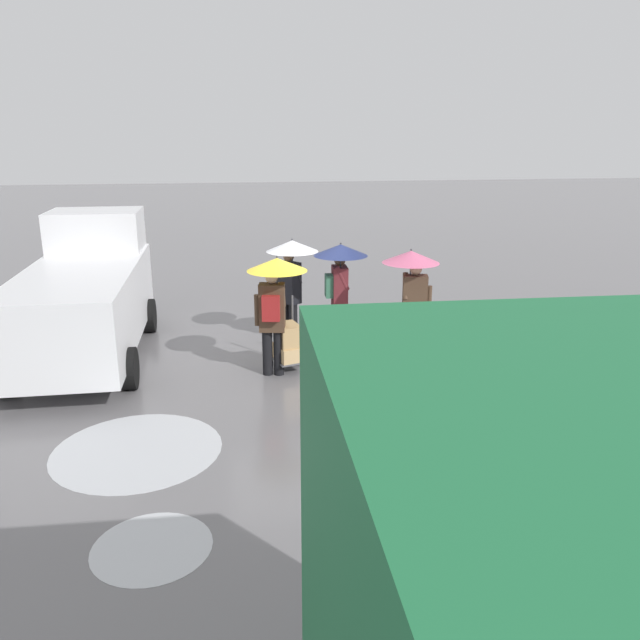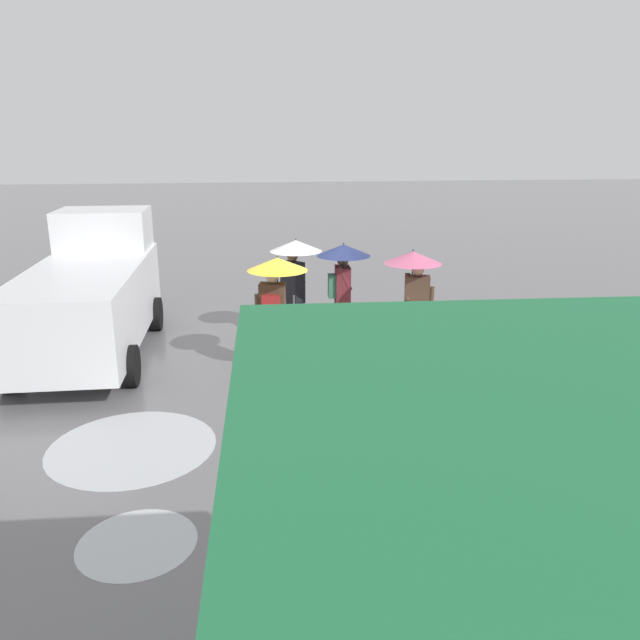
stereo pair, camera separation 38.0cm
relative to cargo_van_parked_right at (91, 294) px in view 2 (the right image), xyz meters
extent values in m
plane|color=slate|center=(-3.83, 1.18, -1.18)|extent=(90.00, 90.00, 0.00)
cylinder|color=silver|center=(-1.75, 6.33, -1.18)|extent=(1.26, 1.26, 0.01)
cylinder|color=silver|center=(-1.34, 4.13, -1.18)|extent=(2.29, 2.29, 0.01)
cylinder|color=silver|center=(-6.00, 6.16, -1.18)|extent=(1.57, 1.57, 0.01)
cylinder|color=silver|center=(-5.51, 2.28, -1.18)|extent=(2.75, 2.75, 0.01)
cube|color=white|center=(0.00, 0.26, -0.12)|extent=(1.97, 5.20, 1.40)
cube|color=white|center=(0.00, -1.64, 1.00)|extent=(1.84, 1.40, 0.84)
cube|color=black|center=(0.00, -2.36, 0.20)|extent=(1.66, 0.06, 0.63)
cube|color=#232326|center=(0.00, -2.40, -0.86)|extent=(1.96, 0.16, 0.24)
cylinder|color=black|center=(0.98, -1.35, -0.82)|extent=(0.24, 0.72, 0.72)
cylinder|color=black|center=(-0.98, -1.35, -0.82)|extent=(0.24, 0.72, 0.72)
cylinder|color=black|center=(0.98, 1.87, -0.82)|extent=(0.24, 0.72, 0.72)
cylinder|color=black|center=(-0.98, 1.88, -0.82)|extent=(0.24, 0.72, 0.72)
cube|color=#B2B2B7|center=(-4.43, 1.25, -0.58)|extent=(0.61, 0.82, 0.56)
cube|color=#B2B2B7|center=(-4.43, 1.25, -1.04)|extent=(0.55, 0.73, 0.04)
cylinder|color=#B2B2B7|center=(-4.38, 0.84, -0.18)|extent=(0.58, 0.10, 0.04)
sphere|color=black|center=(-4.68, 1.53, -1.13)|extent=(0.10, 0.10, 0.10)
sphere|color=black|center=(-4.26, 1.58, -1.13)|extent=(0.10, 0.10, 0.10)
sphere|color=black|center=(-4.60, 0.93, -1.13)|extent=(0.10, 0.10, 0.10)
sphere|color=black|center=(-4.19, 0.98, -1.13)|extent=(0.10, 0.10, 0.10)
cylinder|color=yellow|center=(-4.37, 1.36, -0.48)|extent=(0.10, 0.29, 0.69)
cube|color=#515156|center=(-3.70, 1.46, -0.96)|extent=(0.63, 0.71, 0.03)
cylinder|color=#515156|center=(-3.82, 1.11, -0.41)|extent=(0.04, 0.04, 1.10)
cylinder|color=#515156|center=(-3.40, 1.23, -0.41)|extent=(0.04, 0.04, 1.10)
cylinder|color=black|center=(-3.84, 1.10, -1.08)|extent=(0.11, 0.21, 0.20)
cylinder|color=black|center=(-3.38, 1.24, -1.08)|extent=(0.11, 0.21, 0.20)
cube|color=tan|center=(-3.70, 1.46, -0.82)|extent=(0.60, 0.70, 0.26)
cube|color=tan|center=(-3.70, 1.46, -0.50)|extent=(0.48, 0.60, 0.39)
cylinder|color=black|center=(-3.32, 1.57, -0.77)|extent=(0.18, 0.18, 0.82)
cylinder|color=black|center=(-3.51, 1.61, -0.77)|extent=(0.18, 0.18, 0.82)
cube|color=#473323|center=(-3.42, 1.59, 0.06)|extent=(0.48, 0.35, 0.84)
sphere|color=beige|center=(-3.42, 1.59, 0.60)|extent=(0.22, 0.22, 0.22)
cylinder|color=#473323|center=(-3.16, 1.55, 0.01)|extent=(0.10, 0.10, 0.55)
cylinder|color=#473323|center=(-3.60, 1.60, 0.28)|extent=(0.15, 0.31, 0.50)
cylinder|color=#333338|center=(-3.51, 1.61, 0.44)|extent=(0.02, 0.02, 0.86)
cone|color=yellow|center=(-3.51, 1.61, 0.82)|extent=(1.04, 1.04, 0.22)
sphere|color=#333338|center=(-3.51, 1.61, 0.95)|extent=(0.04, 0.04, 0.04)
cube|color=maroon|center=(-3.38, 1.79, 0.10)|extent=(0.32, 0.21, 0.44)
cylinder|color=black|center=(-3.84, -0.32, -0.77)|extent=(0.18, 0.18, 0.82)
cylinder|color=black|center=(-3.97, -0.17, -0.77)|extent=(0.18, 0.18, 0.82)
cube|color=black|center=(-3.91, -0.24, 0.06)|extent=(0.50, 0.52, 0.84)
sphere|color=#8C6647|center=(-3.91, -0.24, 0.60)|extent=(0.22, 0.22, 0.22)
cylinder|color=black|center=(-3.74, -0.44, 0.01)|extent=(0.10, 0.10, 0.55)
cylinder|color=black|center=(-4.04, -0.12, 0.28)|extent=(0.29, 0.27, 0.50)
cylinder|color=#333338|center=(-3.97, -0.17, 0.44)|extent=(0.02, 0.02, 0.86)
cone|color=white|center=(-3.97, -0.17, 0.82)|extent=(1.04, 1.04, 0.22)
sphere|color=#333338|center=(-3.97, -0.17, 0.95)|extent=(0.04, 0.04, 0.04)
cylinder|color=black|center=(-6.16, 1.34, -0.77)|extent=(0.18, 0.18, 0.82)
cylinder|color=black|center=(-5.97, 1.30, -0.77)|extent=(0.18, 0.18, 0.82)
cube|color=#473323|center=(-6.06, 1.32, 0.06)|extent=(0.49, 0.37, 0.84)
sphere|color=tan|center=(-6.06, 1.32, 0.60)|extent=(0.22, 0.22, 0.22)
cylinder|color=#473323|center=(-6.32, 1.37, 0.01)|extent=(0.10, 0.10, 0.55)
cylinder|color=#473323|center=(-5.88, 1.30, 0.28)|extent=(0.16, 0.32, 0.50)
cylinder|color=#333338|center=(-5.97, 1.30, 0.44)|extent=(0.02, 0.02, 0.86)
cone|color=#E0668E|center=(-5.97, 1.30, 0.82)|extent=(1.04, 1.04, 0.22)
sphere|color=#333338|center=(-5.97, 1.30, 0.95)|extent=(0.04, 0.04, 0.04)
cylinder|color=black|center=(-4.85, 0.23, -0.77)|extent=(0.18, 0.18, 0.82)
cylinder|color=black|center=(-4.84, 0.43, -0.77)|extent=(0.18, 0.18, 0.82)
cube|color=#5B1E23|center=(-4.84, 0.33, 0.06)|extent=(0.30, 0.45, 0.84)
sphere|color=brown|center=(-4.84, 0.33, 0.60)|extent=(0.22, 0.22, 0.22)
cylinder|color=#5B1E23|center=(-4.85, 0.07, 0.01)|extent=(0.10, 0.10, 0.55)
cylinder|color=#5B1E23|center=(-4.85, 0.51, 0.28)|extent=(0.31, 0.11, 0.50)
cylinder|color=#333338|center=(-4.84, 0.43, 0.44)|extent=(0.02, 0.02, 0.86)
cone|color=navy|center=(-4.84, 0.43, 0.82)|extent=(1.04, 1.04, 0.22)
sphere|color=#333338|center=(-4.84, 0.43, 0.95)|extent=(0.04, 0.04, 0.04)
cube|color=#33664C|center=(-4.64, 0.32, 0.10)|extent=(0.17, 0.31, 0.44)
camera|label=1|loc=(-2.62, 12.18, 2.98)|focal=35.57mm
camera|label=2|loc=(-2.99, 12.23, 2.98)|focal=35.57mm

